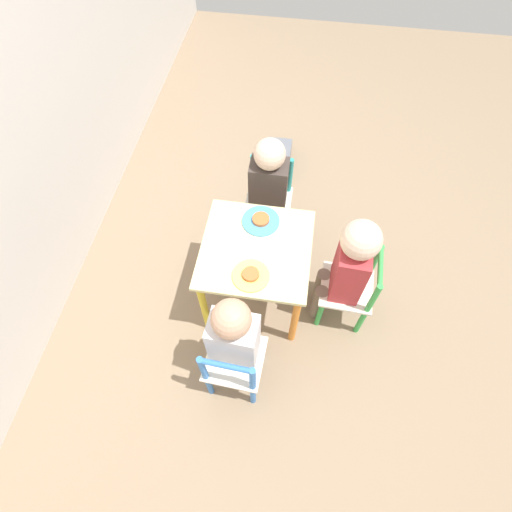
{
  "coord_description": "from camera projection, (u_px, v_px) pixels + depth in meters",
  "views": [
    {
      "loc": [
        -1.01,
        -0.16,
        2.04
      ],
      "look_at": [
        0.0,
        0.0,
        0.41
      ],
      "focal_mm": 28.0,
      "sensor_mm": 36.0,
      "label": 1
    }
  ],
  "objects": [
    {
      "name": "chair_green",
      "position": [
        351.0,
        289.0,
        2.01
      ],
      "size": [
        0.27,
        0.27,
        0.51
      ],
      "rotation": [
        0.0,
        0.0,
        -3.19
      ],
      "color": "silver",
      "rests_on": "ground_plane"
    },
    {
      "name": "plate_right",
      "position": [
        261.0,
        220.0,
        1.94
      ],
      "size": [
        0.18,
        0.18,
        0.03
      ],
      "color": "#4C9EE0",
      "rests_on": "kids_table"
    },
    {
      "name": "chair_teal",
      "position": [
        269.0,
        201.0,
        2.32
      ],
      "size": [
        0.26,
        0.26,
        0.51
      ],
      "rotation": [
        0.0,
        0.0,
        -1.57
      ],
      "color": "silver",
      "rests_on": "ground_plane"
    },
    {
      "name": "plate_left",
      "position": [
        251.0,
        275.0,
        1.77
      ],
      "size": [
        0.17,
        0.17,
        0.03
      ],
      "color": "#EADB66",
      "rests_on": "kids_table"
    },
    {
      "name": "kids_table",
      "position": [
        256.0,
        257.0,
        1.94
      ],
      "size": [
        0.52,
        0.52,
        0.49
      ],
      "color": "beige",
      "rests_on": "ground_plane"
    },
    {
      "name": "child_right",
      "position": [
        268.0,
        186.0,
        2.13
      ],
      "size": [
        0.22,
        0.2,
        0.73
      ],
      "rotation": [
        0.0,
        0.0,
        -1.57
      ],
      "color": "#7A6B5B",
      "rests_on": "ground_plane"
    },
    {
      "name": "storage_bin",
      "position": [
        278.0,
        158.0,
        2.78
      ],
      "size": [
        0.3,
        0.17,
        0.11
      ],
      "color": "slate",
      "rests_on": "ground_plane"
    },
    {
      "name": "child_left",
      "position": [
        235.0,
        337.0,
        1.68
      ],
      "size": [
        0.22,
        0.21,
        0.75
      ],
      "rotation": [
        0.0,
        0.0,
        1.52
      ],
      "color": "#38383D",
      "rests_on": "ground_plane"
    },
    {
      "name": "ground_plane",
      "position": [
        256.0,
        294.0,
        2.27
      ],
      "size": [
        6.0,
        6.0,
        0.0
      ],
      "primitive_type": "plane",
      "color": "#8C755B"
    },
    {
      "name": "chair_blue",
      "position": [
        234.0,
        365.0,
        1.81
      ],
      "size": [
        0.27,
        0.27,
        0.51
      ],
      "rotation": [
        0.0,
        0.0,
        1.52
      ],
      "color": "silver",
      "rests_on": "ground_plane"
    },
    {
      "name": "child_front",
      "position": [
        348.0,
        265.0,
        1.83
      ],
      "size": [
        0.21,
        0.23,
        0.77
      ],
      "rotation": [
        0.0,
        0.0,
        -3.19
      ],
      "color": "#7A6B5B",
      "rests_on": "ground_plane"
    }
  ]
}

